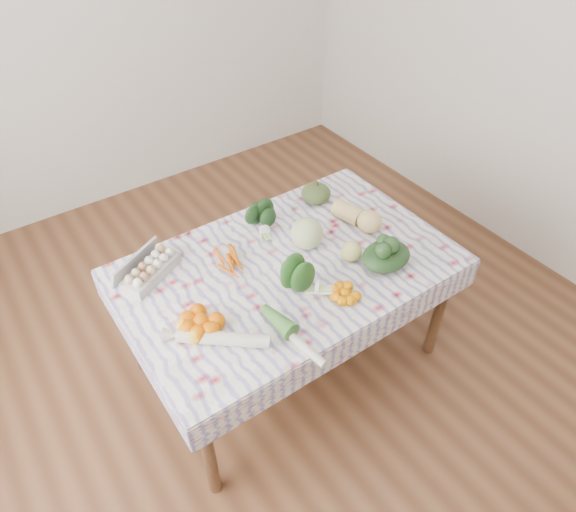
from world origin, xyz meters
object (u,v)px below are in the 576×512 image
Objects in this scene: cabbage at (307,233)px; grapefruit at (351,251)px; kabocha_squash at (316,193)px; egg_carton at (151,270)px; dining_table at (288,277)px; butternut_squash at (358,215)px.

cabbage is 1.62× the size of grapefruit.
grapefruit is (-0.16, -0.51, -0.00)m from kabocha_squash.
kabocha_squash is at bearing -25.16° from egg_carton.
kabocha_squash is (0.45, 0.36, 0.14)m from dining_table.
grapefruit is at bearing -27.29° from dining_table.
dining_table is at bearing 172.24° from butternut_squash.
dining_table is 9.35× the size of kabocha_squash.
cabbage is 0.59× the size of butternut_squash.
kabocha_squash is 0.60× the size of butternut_squash.
kabocha_squash reaches higher than egg_carton.
butternut_squash reaches higher than egg_carton.
grapefruit reaches higher than dining_table.
cabbage reaches higher than butternut_squash.
dining_table is 5.61× the size of butternut_squash.
dining_table is 5.03× the size of egg_carton.
cabbage is (0.16, 0.06, 0.17)m from dining_table.
grapefruit is at bearing -150.56° from butternut_squash.
cabbage reaches higher than grapefruit.
kabocha_squash is 1.64× the size of grapefruit.
egg_carton is 1.13m from butternut_squash.
kabocha_squash is at bearing 38.68° from dining_table.
dining_table is at bearing -55.24° from egg_carton.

